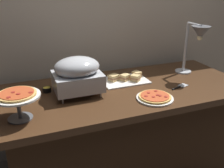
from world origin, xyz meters
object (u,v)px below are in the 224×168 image
at_px(pizza_plate_center, 17,98).
at_px(sandwich_platter, 126,79).
at_px(pizza_plate_front, 155,97).
at_px(heat_lamp, 197,37).
at_px(sauce_cup_near, 47,89).
at_px(chafing_dish, 77,74).
at_px(serving_spatula, 180,87).

xyz_separation_m(pizza_plate_center, sandwich_platter, (0.83, 0.33, -0.12)).
height_order(pizza_plate_front, sandwich_platter, sandwich_platter).
distance_m(heat_lamp, pizza_plate_center, 1.43).
height_order(pizza_plate_center, sauce_cup_near, pizza_plate_center).
xyz_separation_m(chafing_dish, heat_lamp, (0.99, -0.01, 0.18)).
bearing_deg(sauce_cup_near, chafing_dish, -31.01).
xyz_separation_m(chafing_dish, pizza_plate_front, (0.48, -0.27, -0.14)).
distance_m(sandwich_platter, sauce_cup_near, 0.63).
distance_m(heat_lamp, sandwich_platter, 0.66).
bearing_deg(pizza_plate_front, chafing_dish, 150.20).
distance_m(sauce_cup_near, serving_spatula, 1.01).
xyz_separation_m(chafing_dish, sauce_cup_near, (-0.21, 0.12, -0.14)).
distance_m(pizza_plate_front, sandwich_platter, 0.39).
distance_m(pizza_plate_center, sauce_cup_near, 0.42).
relative_size(pizza_plate_front, sauce_cup_near, 3.95).
xyz_separation_m(pizza_plate_front, serving_spatula, (0.29, 0.12, -0.01)).
relative_size(heat_lamp, pizza_plate_center, 1.67).
distance_m(chafing_dish, heat_lamp, 1.01).
xyz_separation_m(heat_lamp, sauce_cup_near, (-1.20, 0.13, -0.32)).
bearing_deg(chafing_dish, pizza_plate_center, -151.90).
xyz_separation_m(chafing_dish, serving_spatula, (0.76, -0.15, -0.15)).
bearing_deg(sandwich_platter, pizza_plate_center, -158.46).
bearing_deg(serving_spatula, chafing_dish, 168.63).
bearing_deg(heat_lamp, chafing_dish, 179.64).
height_order(sandwich_platter, serving_spatula, sandwich_platter).
xyz_separation_m(sandwich_platter, sauce_cup_near, (-0.63, 0.01, 0.00)).
bearing_deg(pizza_plate_center, sandwich_platter, 21.54).
bearing_deg(chafing_dish, sauce_cup_near, 148.99).
relative_size(chafing_dish, sandwich_platter, 0.91).
height_order(chafing_dish, pizza_plate_center, chafing_dish).
distance_m(chafing_dish, pizza_plate_front, 0.57).
distance_m(heat_lamp, serving_spatula, 0.43).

